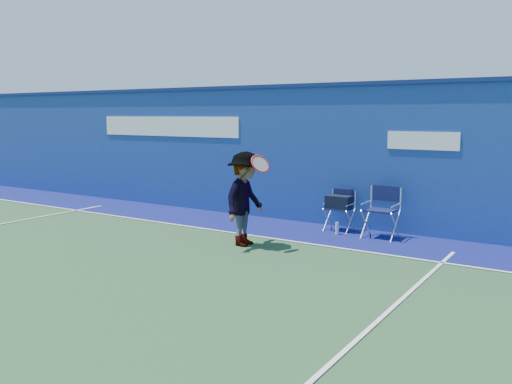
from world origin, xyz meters
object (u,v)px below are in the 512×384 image
Objects in this scene: directors_chair_left at (339,213)px; water_bottle at (337,228)px; tennis_player at (245,199)px; directors_chair_right at (381,222)px.

directors_chair_left is 3.43× the size of water_bottle.
tennis_player is at bearing -121.63° from water_bottle.
directors_chair_right is at bearing -9.81° from directors_chair_left.
directors_chair_left is 0.86× the size of directors_chair_right.
directors_chair_left is at bearing 65.66° from tennis_player.
tennis_player reaches higher than water_bottle.
directors_chair_left reaches higher than water_bottle.
directors_chair_right is 3.99× the size of water_bottle.
water_bottle is at bearing -72.03° from directors_chair_left.
water_bottle is at bearing 58.37° from tennis_player.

